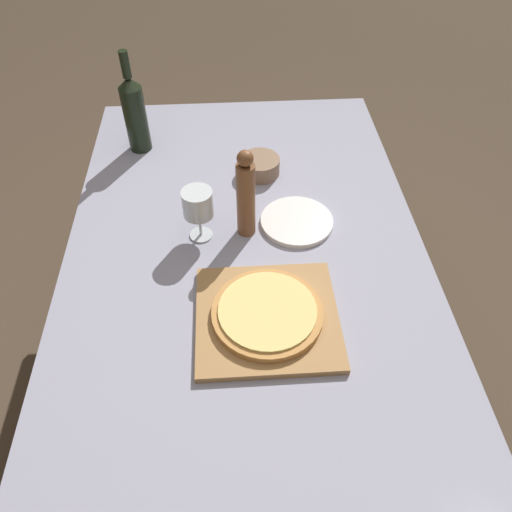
{
  "coord_description": "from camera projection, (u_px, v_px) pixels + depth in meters",
  "views": [
    {
      "loc": [
        -0.03,
        -0.87,
        1.7
      ],
      "look_at": [
        0.02,
        0.0,
        0.78
      ],
      "focal_mm": 35.0,
      "sensor_mm": 36.0,
      "label": 1
    }
  ],
  "objects": [
    {
      "name": "small_bowl",
      "position": [
        260.0,
        166.0,
        1.58
      ],
      "size": [
        0.13,
        0.13,
        0.05
      ],
      "color": "#84664C",
      "rests_on": "dining_table"
    },
    {
      "name": "ground_plane",
      "position": [
        250.0,
        402.0,
        1.83
      ],
      "size": [
        12.0,
        12.0,
        0.0
      ],
      "primitive_type": "plane",
      "color": "#4C3D2D"
    },
    {
      "name": "wine_bottle",
      "position": [
        135.0,
        113.0,
        1.6
      ],
      "size": [
        0.07,
        0.07,
        0.34
      ],
      "color": "black",
      "rests_on": "dining_table"
    },
    {
      "name": "dining_table",
      "position": [
        248.0,
        290.0,
        1.36
      ],
      "size": [
        0.99,
        1.74,
        0.72
      ],
      "color": "#9393A8",
      "rests_on": "ground_plane"
    },
    {
      "name": "dinner_plate",
      "position": [
        297.0,
        221.0,
        1.43
      ],
      "size": [
        0.21,
        0.21,
        0.01
      ],
      "color": "white",
      "rests_on": "dining_table"
    },
    {
      "name": "cutting_board",
      "position": [
        267.0,
        317.0,
        1.2
      ],
      "size": [
        0.34,
        0.32,
        0.02
      ],
      "color": "#A87A47",
      "rests_on": "dining_table"
    },
    {
      "name": "pizza",
      "position": [
        267.0,
        312.0,
        1.18
      ],
      "size": [
        0.27,
        0.27,
        0.02
      ],
      "color": "#C68947",
      "rests_on": "cutting_board"
    },
    {
      "name": "pepper_mill",
      "position": [
        246.0,
        196.0,
        1.32
      ],
      "size": [
        0.05,
        0.05,
        0.27
      ],
      "color": "brown",
      "rests_on": "dining_table"
    },
    {
      "name": "wine_glass",
      "position": [
        198.0,
        205.0,
        1.32
      ],
      "size": [
        0.08,
        0.08,
        0.16
      ],
      "color": "silver",
      "rests_on": "dining_table"
    }
  ]
}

